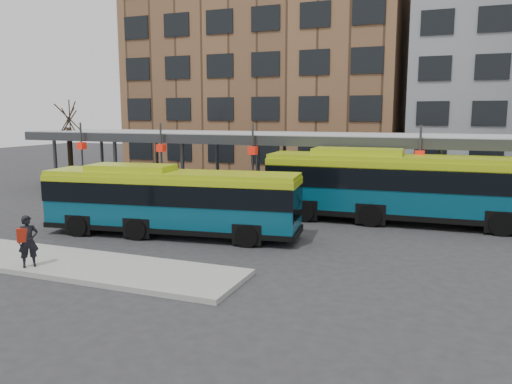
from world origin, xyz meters
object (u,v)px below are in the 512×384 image
bus_front (170,199)px  bus_rear (401,185)px  pedestrian (28,241)px  tree (70,155)px

bus_front → bus_rear: (9.22, 6.35, 0.27)m
bus_rear → pedestrian: 16.77m
tree → bus_rear: tree is taller
bus_front → pedestrian: (-1.80, -6.27, -0.54)m
bus_front → tree: bearing=137.8°
pedestrian → bus_front: bearing=21.7°
tree → pedestrian: 20.19m
bus_front → bus_rear: 11.20m
tree → bus_front: 17.09m
bus_front → bus_rear: bearing=27.2°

